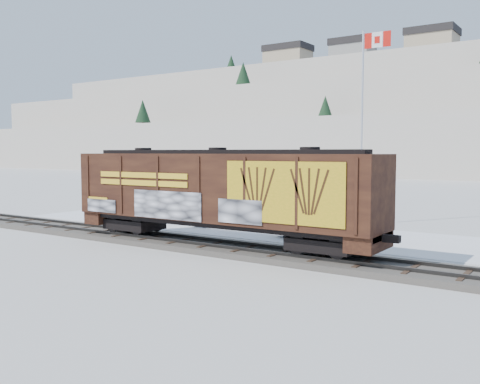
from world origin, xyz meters
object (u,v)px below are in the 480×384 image
Objects in this scene: hopper_railcar at (218,191)px; car_white at (222,217)px; car_dark at (320,226)px; car_silver at (194,211)px; flagpole at (363,153)px.

hopper_railcar is 4.11× the size of car_white.
car_dark is at bearing 61.84° from hopper_railcar.
car_white is at bearing -90.63° from car_silver.
car_white is (2.69, -0.36, -0.17)m from car_silver.
hopper_railcar is at bearing -156.28° from car_white.
hopper_railcar is 3.29× the size of car_dark.
car_white is 0.80× the size of car_dark.
flagpole reaches higher than car_white.
flagpole is at bearing -49.87° from car_silver.
car_silver is 1.20× the size of car_white.
car_silver is at bearing 136.24° from hopper_railcar.
flagpole is at bearing 8.01° from car_dark.
hopper_railcar is 1.32× the size of flagpole.
car_white is (-4.36, 6.39, -2.27)m from hopper_railcar.
flagpole is 3.12× the size of car_white.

